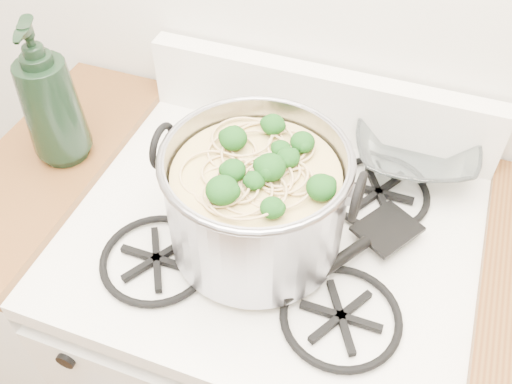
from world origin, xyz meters
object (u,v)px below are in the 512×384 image
(bottle, at_px, (48,94))
(gas_range, at_px, (269,348))
(stock_pot, at_px, (256,201))
(glass_bowl, at_px, (414,154))
(spatula, at_px, (388,226))

(bottle, bearing_deg, gas_range, -26.84)
(stock_pot, height_order, bottle, bottle)
(stock_pot, xyz_separation_m, bottle, (-0.45, 0.08, 0.05))
(gas_range, relative_size, bottle, 3.00)
(gas_range, relative_size, glass_bowl, 9.28)
(stock_pot, distance_m, bottle, 0.46)
(gas_range, height_order, spatula, spatula)
(spatula, height_order, bottle, bottle)
(stock_pot, bearing_deg, spatula, 24.35)
(spatula, bearing_deg, bottle, -146.68)
(glass_bowl, relative_size, bottle, 0.32)
(stock_pot, bearing_deg, bottle, 170.23)
(stock_pot, distance_m, spatula, 0.26)
(gas_range, height_order, stock_pot, stock_pot)
(gas_range, bearing_deg, glass_bowl, 50.43)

